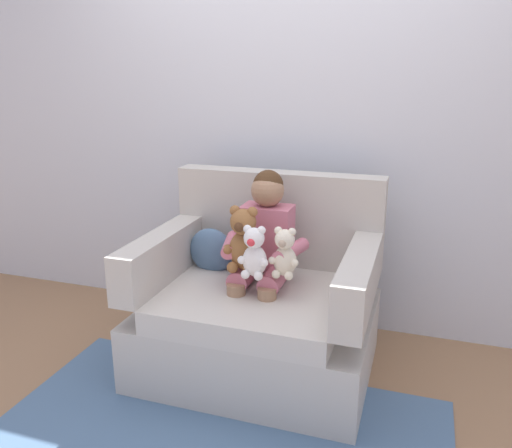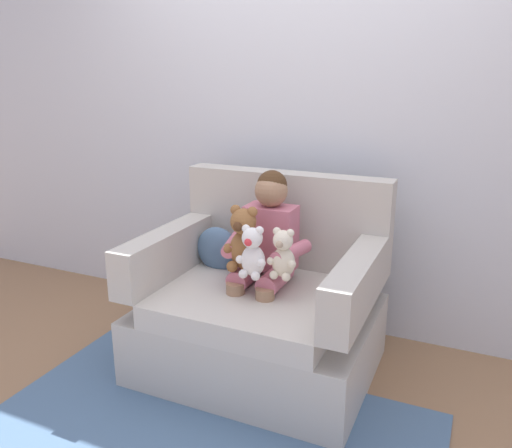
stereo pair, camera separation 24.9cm
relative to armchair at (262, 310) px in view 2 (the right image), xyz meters
name	(u,v)px [view 2 (the right image)]	position (x,y,z in m)	size (l,w,h in m)	color
ground_plane	(258,368)	(0.00, -0.04, -0.33)	(8.00, 8.00, 0.00)	#936D4C
back_wall	(307,113)	(0.00, 0.66, 0.97)	(6.00, 0.10, 2.60)	silver
armchair	(262,310)	(0.00, 0.00, 0.00)	(1.17, 0.91, 1.00)	#BCB7AD
seated_child	(266,244)	(0.01, 0.03, 0.36)	(0.45, 0.39, 0.82)	#C66B7F
plush_brown	(244,241)	(-0.05, -0.10, 0.41)	(0.20, 0.16, 0.33)	brown
plush_white	(253,253)	(0.02, -0.17, 0.37)	(0.15, 0.12, 0.26)	white
plush_cream	(283,255)	(0.16, -0.12, 0.37)	(0.15, 0.12, 0.25)	silver
throw_pillow	(218,250)	(-0.33, 0.13, 0.25)	(0.26, 0.12, 0.26)	slate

